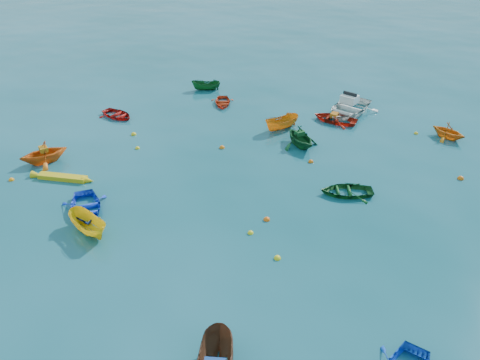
% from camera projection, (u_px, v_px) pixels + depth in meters
% --- Properties ---
extents(ground, '(160.00, 160.00, 0.00)m').
position_uv_depth(ground, '(203.00, 233.00, 23.85)').
color(ground, '#0A464F').
rests_on(ground, ground).
extents(dinghy_blue_sw, '(4.12, 4.18, 0.71)m').
position_uv_depth(dinghy_blue_sw, '(86.00, 211.00, 25.52)').
color(dinghy_blue_sw, blue).
rests_on(dinghy_blue_sw, ground).
extents(dinghy_orange_w, '(3.75, 3.85, 1.54)m').
position_uv_depth(dinghy_orange_w, '(46.00, 162.00, 30.32)').
color(dinghy_orange_w, orange).
rests_on(dinghy_orange_w, ground).
extents(sampan_yellow_mid, '(3.16, 2.15, 1.14)m').
position_uv_depth(sampan_yellow_mid, '(90.00, 232.00, 23.93)').
color(sampan_yellow_mid, yellow).
rests_on(sampan_yellow_mid, ground).
extents(dinghy_green_e, '(3.59, 3.10, 0.62)m').
position_uv_depth(dinghy_green_e, '(346.00, 194.00, 27.06)').
color(dinghy_green_e, '#124E1D').
rests_on(dinghy_green_e, ground).
extents(dinghy_red_nw, '(3.34, 2.75, 0.60)m').
position_uv_depth(dinghy_red_nw, '(118.00, 117.00, 36.59)').
color(dinghy_red_nw, '#B5130F').
rests_on(dinghy_red_nw, ground).
extents(sampan_orange_n, '(2.57, 3.07, 1.14)m').
position_uv_depth(sampan_orange_n, '(282.00, 129.00, 34.63)').
color(sampan_orange_n, orange).
rests_on(sampan_orange_n, ground).
extents(dinghy_green_n, '(3.85, 3.82, 1.54)m').
position_uv_depth(dinghy_green_n, '(300.00, 146.00, 32.32)').
color(dinghy_green_n, '#124E23').
rests_on(dinghy_green_n, ground).
extents(dinghy_red_ne, '(3.58, 2.73, 0.70)m').
position_uv_depth(dinghy_red_ne, '(335.00, 121.00, 35.87)').
color(dinghy_red_ne, red).
rests_on(dinghy_red_ne, ground).
extents(dinghy_red_far, '(2.86, 3.24, 0.56)m').
position_uv_depth(dinghy_red_far, '(223.00, 104.00, 38.85)').
color(dinghy_red_far, red).
rests_on(dinghy_red_far, ground).
extents(dinghy_orange_far, '(3.11, 2.97, 1.27)m').
position_uv_depth(dinghy_orange_far, '(447.00, 138.00, 33.36)').
color(dinghy_orange_far, orange).
rests_on(dinghy_orange_far, ground).
extents(sampan_green_far, '(2.70, 1.89, 0.98)m').
position_uv_depth(sampan_green_far, '(206.00, 90.00, 41.73)').
color(sampan_green_far, '#114C1E').
rests_on(sampan_green_far, ground).
extents(kayak_yellow, '(3.79, 1.31, 0.38)m').
position_uv_depth(kayak_yellow, '(63.00, 179.00, 28.44)').
color(kayak_yellow, gold).
rests_on(kayak_yellow, ground).
extents(motorboat_white, '(5.05, 6.00, 1.66)m').
position_uv_depth(motorboat_white, '(348.00, 113.00, 37.20)').
color(motorboat_white, white).
rests_on(motorboat_white, ground).
extents(tarp_orange_a, '(0.79, 0.75, 0.31)m').
position_uv_depth(tarp_orange_a, '(43.00, 149.00, 29.87)').
color(tarp_orange_a, '#C77814').
rests_on(tarp_orange_a, dinghy_orange_w).
extents(tarp_green_b, '(0.74, 0.75, 0.29)m').
position_uv_depth(tarp_green_b, '(300.00, 133.00, 31.93)').
color(tarp_green_b, '#134C1E').
rests_on(tarp_green_b, dinghy_green_n).
extents(tarp_orange_b, '(0.55, 0.69, 0.31)m').
position_uv_depth(tarp_orange_b, '(334.00, 115.00, 35.65)').
color(tarp_orange_b, '#C36414').
rests_on(tarp_orange_b, dinghy_red_ne).
extents(buoy_or_a, '(0.33, 0.33, 0.33)m').
position_uv_depth(buoy_or_a, '(12.00, 180.00, 28.35)').
color(buoy_or_a, orange).
rests_on(buoy_or_a, ground).
extents(buoy_ye_a, '(0.34, 0.34, 0.34)m').
position_uv_depth(buoy_ye_a, '(277.00, 258.00, 22.19)').
color(buoy_ye_a, yellow).
rests_on(buoy_ye_a, ground).
extents(buoy_or_b, '(0.36, 0.36, 0.36)m').
position_uv_depth(buoy_or_b, '(267.00, 220.00, 24.85)').
color(buoy_or_b, '#F35A0D').
rests_on(buoy_or_b, ground).
extents(buoy_ye_b, '(0.31, 0.31, 0.31)m').
position_uv_depth(buoy_ye_b, '(137.00, 149.00, 31.96)').
color(buoy_ye_b, yellow).
rests_on(buoy_ye_b, ground).
extents(buoy_or_c, '(0.38, 0.38, 0.38)m').
position_uv_depth(buoy_or_c, '(222.00, 148.00, 32.03)').
color(buoy_or_c, orange).
rests_on(buoy_or_c, ground).
extents(buoy_ye_c, '(0.30, 0.30, 0.30)m').
position_uv_depth(buoy_ye_c, '(251.00, 233.00, 23.86)').
color(buoy_ye_c, yellow).
rests_on(buoy_ye_c, ground).
extents(buoy_or_d, '(0.39, 0.39, 0.39)m').
position_uv_depth(buoy_or_d, '(460.00, 179.00, 28.49)').
color(buoy_or_d, '#DB5A0B').
rests_on(buoy_or_d, ground).
extents(buoy_ye_d, '(0.38, 0.38, 0.38)m').
position_uv_depth(buoy_ye_d, '(134.00, 135.00, 33.82)').
color(buoy_ye_d, gold).
rests_on(buoy_ye_d, ground).
extents(buoy_or_e, '(0.34, 0.34, 0.34)m').
position_uv_depth(buoy_or_e, '(311.00, 162.00, 30.30)').
color(buoy_or_e, '#D75B0B').
rests_on(buoy_or_e, ground).
extents(buoy_ye_e, '(0.30, 0.30, 0.30)m').
position_uv_depth(buoy_ye_e, '(416.00, 134.00, 33.96)').
color(buoy_ye_e, gold).
rests_on(buoy_ye_e, ground).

